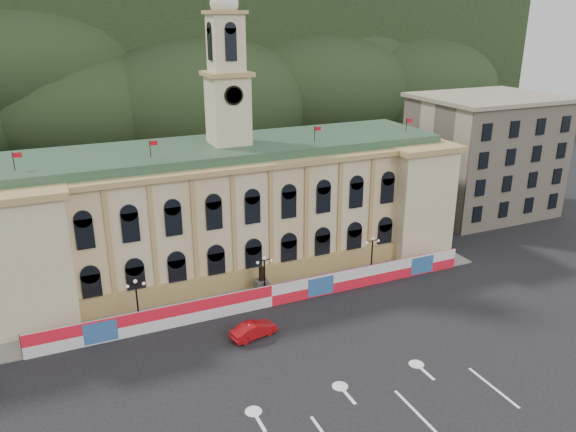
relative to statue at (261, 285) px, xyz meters
name	(u,v)px	position (x,y,z in m)	size (l,w,h in m)	color
ground	(337,383)	(0.00, -18.00, -1.19)	(260.00, 260.00, 0.00)	black
lane_markings	(367,418)	(0.00, -23.00, -1.18)	(26.00, 10.00, 0.02)	white
hill_ridge	(115,58)	(0.03, 103.99, 18.30)	(230.00, 80.00, 64.00)	black
city_hall	(232,205)	(0.00, 9.63, 6.66)	(56.20, 17.60, 37.10)	#CBB792
side_building_right	(483,155)	(43.00, 12.93, 8.14)	(21.00, 17.00, 18.60)	tan
hoarding_fence	(272,296)	(0.06, -2.93, 0.06)	(50.00, 0.44, 2.50)	red
pavement	(262,295)	(0.00, -0.25, -1.11)	(56.00, 5.50, 0.16)	slate
statue	(261,285)	(0.00, 0.00, 0.00)	(1.40, 1.40, 3.72)	#595651
lamp_left	(137,298)	(-14.00, -1.00, 1.89)	(1.96, 0.44, 5.15)	black
lamp_center	(265,274)	(0.00, -1.00, 1.89)	(1.96, 0.44, 5.15)	black
lamp_right	(372,253)	(14.00, -1.00, 1.89)	(1.96, 0.44, 5.15)	black
red_sedan	(254,330)	(-4.01, -8.07, -0.40)	(5.04, 2.66, 1.58)	#9E0B10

